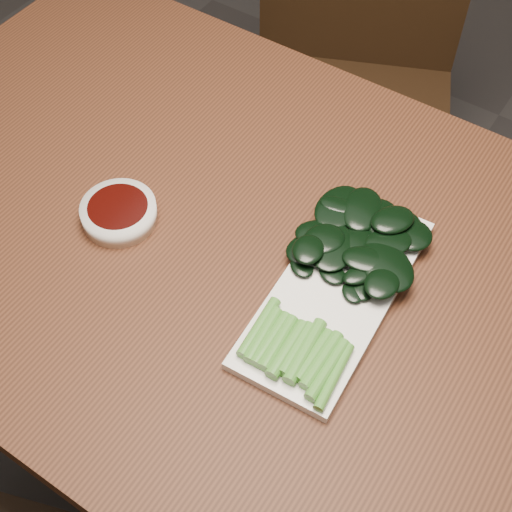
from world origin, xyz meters
name	(u,v)px	position (x,y,z in m)	size (l,w,h in m)	color
ground	(268,458)	(0.00, 0.00, 0.00)	(6.00, 6.00, 0.00)	#322F2F
table	(275,288)	(0.00, 0.00, 0.68)	(1.40, 0.80, 0.75)	#4B2615
chair_far	(351,80)	(-0.23, 0.68, 0.49)	(0.60, 0.60, 0.89)	black
sauce_bowl	(119,212)	(-0.22, -0.06, 0.77)	(0.11, 0.11, 0.03)	white
serving_plate	(335,292)	(0.10, -0.01, 0.76)	(0.16, 0.34, 0.01)	white
gai_lan	(346,263)	(0.09, 0.03, 0.78)	(0.20, 0.34, 0.03)	#519A35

